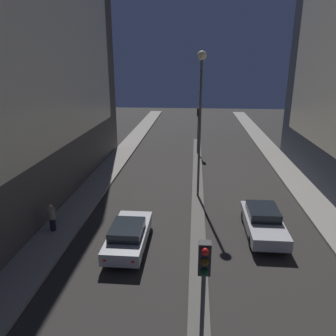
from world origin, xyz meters
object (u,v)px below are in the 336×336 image
object	(u,v)px
street_lamp	(201,98)
car_right_lane	(263,221)
traffic_light_near	(203,286)
pedestrian_on_left_sidewalk	(52,217)
traffic_light_mid	(198,120)
car_left_lane	(128,235)

from	to	relation	value
street_lamp	car_right_lane	xyz separation A→B (m)	(3.59, -4.94, -6.22)
street_lamp	car_right_lane	size ratio (longest dim) A/B	2.05
traffic_light_near	pedestrian_on_left_sidewalk	xyz separation A→B (m)	(-8.10, 8.59, -2.61)
street_lamp	pedestrian_on_left_sidewalk	xyz separation A→B (m)	(-8.10, -5.86, -5.98)
traffic_light_mid	pedestrian_on_left_sidewalk	bearing A→B (deg)	-114.82
traffic_light_near	traffic_light_mid	bearing A→B (deg)	90.00
traffic_light_mid	street_lamp	size ratio (longest dim) A/B	0.49
street_lamp	pedestrian_on_left_sidewalk	world-z (taller)	street_lamp
street_lamp	car_left_lane	xyz separation A→B (m)	(-3.59, -7.01, -6.23)
traffic_light_near	car_left_lane	xyz separation A→B (m)	(-3.59, 7.44, -2.86)
traffic_light_near	car_left_lane	distance (m)	8.74
street_lamp	pedestrian_on_left_sidewalk	distance (m)	11.65
traffic_light_near	street_lamp	bearing A→B (deg)	90.00
car_right_lane	pedestrian_on_left_sidewalk	xyz separation A→B (m)	(-11.69, -0.92, 0.24)
car_right_lane	pedestrian_on_left_sidewalk	distance (m)	11.73
traffic_light_near	street_lamp	xyz separation A→B (m)	(0.00, 14.45, 3.37)
street_lamp	car_left_lane	distance (m)	10.04
traffic_light_near	car_right_lane	distance (m)	10.55
traffic_light_near	pedestrian_on_left_sidewalk	distance (m)	12.09
street_lamp	car_right_lane	world-z (taller)	street_lamp
traffic_light_near	car_left_lane	bearing A→B (deg)	115.73
street_lamp	car_left_lane	bearing A→B (deg)	-117.11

